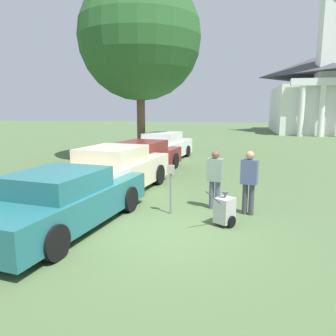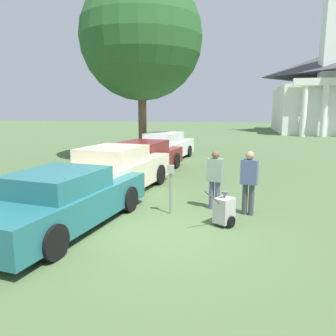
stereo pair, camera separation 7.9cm
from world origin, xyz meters
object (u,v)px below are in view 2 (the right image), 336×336
parked_car_teal (63,200)px  equipment_cart (224,210)px  person_supervisor (249,179)px  parked_car_maroon (145,158)px  parked_car_white (165,147)px  parking_meter (171,180)px  person_worker (215,176)px  parked_car_cream (116,171)px  church (322,86)px

parked_car_teal → equipment_cart: bearing=21.0°
person_supervisor → parked_car_maroon: bearing=-33.7°
parked_car_white → equipment_cart: (3.69, -9.55, -0.31)m
parked_car_white → parking_meter: 9.24m
parked_car_maroon → equipment_cart: bearing=-49.9°
parked_car_white → parking_meter: (2.26, -8.95, 0.23)m
parked_car_white → person_worker: 8.93m
parked_car_teal → person_worker: 4.01m
person_worker → equipment_cart: size_ratio=1.64×
parked_car_maroon → person_worker: (3.36, -4.46, 0.26)m
person_supervisor → equipment_cart: (-0.57, -0.98, -0.58)m
parking_meter → person_supervisor: person_supervisor is taller
parked_car_cream → equipment_cart: 4.42m
parking_meter → parked_car_cream: bearing=141.2°
person_worker → parked_car_teal: bearing=45.7°
parked_car_white → church: size_ratio=0.22×
parking_meter → person_worker: person_worker is taller
parked_car_teal → person_worker: person_worker is taller
parked_car_white → person_supervisor: person_supervisor is taller
person_supervisor → church: church is taller
parked_car_maroon → parked_car_white: size_ratio=0.99×
person_worker → equipment_cart: person_worker is taller
parked_car_cream → person_supervisor: person_supervisor is taller
person_supervisor → church: (8.44, 32.71, 4.33)m
parked_car_teal → parked_car_cream: bearing=97.3°
parked_car_white → equipment_cart: size_ratio=5.23×
equipment_cart → church: bearing=106.5°
parking_meter → person_supervisor: (2.00, 0.38, 0.04)m
parked_car_teal → person_supervisor: size_ratio=3.06×
person_supervisor → equipment_cart: 1.27m
parked_car_maroon → equipment_cart: size_ratio=5.20×
parked_car_maroon → equipment_cart: parked_car_maroon is taller
church → equipment_cart: bearing=-105.0°
parked_car_white → church: church is taller
parked_car_cream → person_supervisor: 4.50m
parked_car_teal → parked_car_cream: size_ratio=0.99×
parked_car_teal → church: size_ratio=0.22×
parked_car_cream → parked_car_white: bearing=97.3°
parked_car_maroon → person_worker: person_worker is taller
parked_car_teal → parked_car_white: 10.45m
parked_car_white → parking_meter: size_ratio=3.96×
parked_car_teal → parked_car_maroon: (0.00, 6.64, 0.02)m
parked_car_white → person_supervisor: 9.57m
parking_meter → person_worker: size_ratio=0.80×
person_worker → equipment_cart: bearing=117.3°
parked_car_maroon → parking_meter: size_ratio=3.94×
parked_car_teal → parked_car_white: (-0.00, 10.45, 0.04)m
person_worker → equipment_cart: (0.33, -1.28, -0.54)m
person_worker → church: size_ratio=0.07×
parked_car_cream → parking_meter: size_ratio=3.98×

